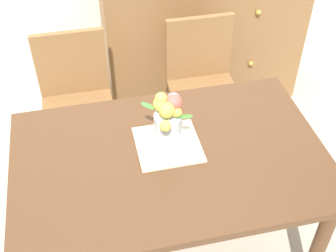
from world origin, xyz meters
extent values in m
plane|color=#B7AD99|center=(0.00, 0.00, 0.00)|extent=(12.00, 12.00, 0.00)
cube|color=brown|center=(0.00, 0.00, 0.71)|extent=(1.43, 0.92, 0.04)
cylinder|color=brown|center=(0.64, -0.38, 0.34)|extent=(0.07, 0.07, 0.69)
cylinder|color=brown|center=(-0.64, 0.38, 0.34)|extent=(0.07, 0.07, 0.69)
cylinder|color=brown|center=(0.64, 0.38, 0.34)|extent=(0.07, 0.07, 0.69)
cube|color=olive|center=(-0.39, 0.72, 0.46)|extent=(0.42, 0.42, 0.04)
cylinder|color=olive|center=(-0.21, 0.54, 0.22)|extent=(0.04, 0.04, 0.44)
cylinder|color=olive|center=(-0.57, 0.54, 0.22)|extent=(0.04, 0.04, 0.44)
cylinder|color=olive|center=(-0.21, 0.90, 0.22)|extent=(0.04, 0.04, 0.44)
cylinder|color=olive|center=(-0.57, 0.90, 0.22)|extent=(0.04, 0.04, 0.44)
cube|color=olive|center=(-0.39, 0.91, 0.69)|extent=(0.42, 0.04, 0.42)
cube|color=olive|center=(0.39, 0.72, 0.46)|extent=(0.42, 0.42, 0.04)
cylinder|color=olive|center=(0.57, 0.54, 0.22)|extent=(0.04, 0.04, 0.44)
cylinder|color=olive|center=(0.21, 0.54, 0.22)|extent=(0.04, 0.04, 0.44)
cylinder|color=olive|center=(0.57, 0.90, 0.22)|extent=(0.04, 0.04, 0.44)
cylinder|color=olive|center=(0.21, 0.90, 0.22)|extent=(0.04, 0.04, 0.44)
cube|color=olive|center=(0.39, 0.91, 0.69)|extent=(0.42, 0.04, 0.42)
cube|color=olive|center=(0.54, 1.33, 0.50)|extent=(1.40, 0.44, 1.00)
sphere|color=#B7933D|center=(0.24, 1.10, 0.78)|extent=(0.04, 0.04, 0.04)
sphere|color=#B7933D|center=(0.84, 1.10, 0.78)|extent=(0.04, 0.04, 0.04)
sphere|color=#B7933D|center=(0.24, 1.10, 0.38)|extent=(0.04, 0.04, 0.04)
sphere|color=#B7933D|center=(0.84, 1.10, 0.38)|extent=(0.04, 0.04, 0.04)
cube|color=beige|center=(0.01, 0.07, 0.73)|extent=(0.29, 0.29, 0.01)
cylinder|color=silver|center=(0.01, 0.07, 0.82)|extent=(0.13, 0.13, 0.17)
sphere|color=#EFD14C|center=(0.04, 0.04, 0.94)|extent=(0.05, 0.05, 0.05)
cylinder|color=#478438|center=(0.04, 0.04, 0.92)|extent=(0.01, 0.01, 0.04)
sphere|color=#EFD14C|center=(-0.02, 0.10, 0.98)|extent=(0.06, 0.06, 0.06)
cylinder|color=#478438|center=(-0.02, 0.10, 0.94)|extent=(0.01, 0.01, 0.09)
sphere|color=#EFD14C|center=(-0.02, 0.10, 0.96)|extent=(0.07, 0.07, 0.07)
cylinder|color=#478438|center=(-0.02, 0.10, 0.93)|extent=(0.01, 0.01, 0.06)
sphere|color=#EFD14C|center=(-0.01, 0.04, 0.96)|extent=(0.07, 0.07, 0.07)
cylinder|color=#478438|center=(-0.01, 0.04, 0.93)|extent=(0.01, 0.01, 0.07)
sphere|color=#D12D66|center=(-0.01, 0.11, 0.98)|extent=(0.05, 0.05, 0.05)
cylinder|color=#478438|center=(-0.01, 0.11, 0.94)|extent=(0.01, 0.01, 0.08)
sphere|color=#EFD14C|center=(-0.03, -0.02, 0.93)|extent=(0.05, 0.05, 0.05)
cylinder|color=#478438|center=(-0.03, -0.02, 0.92)|extent=(0.01, 0.01, 0.04)
sphere|color=#E55B4C|center=(0.03, 0.07, 0.97)|extent=(0.07, 0.07, 0.07)
cylinder|color=#478438|center=(0.03, 0.07, 0.93)|extent=(0.01, 0.01, 0.08)
sphere|color=#EA9EBC|center=(0.04, 0.09, 0.98)|extent=(0.06, 0.06, 0.06)
cylinder|color=#478438|center=(0.04, 0.09, 0.94)|extent=(0.01, 0.01, 0.08)
ellipsoid|color=#478438|center=(0.07, 0.03, 0.92)|extent=(0.07, 0.06, 0.03)
ellipsoid|color=#478438|center=(-0.07, 0.13, 0.93)|extent=(0.07, 0.06, 0.02)
ellipsoid|color=#478438|center=(-0.03, 0.12, 0.92)|extent=(0.05, 0.07, 0.03)
camera|label=1|loc=(-0.32, -1.39, 2.19)|focal=47.98mm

